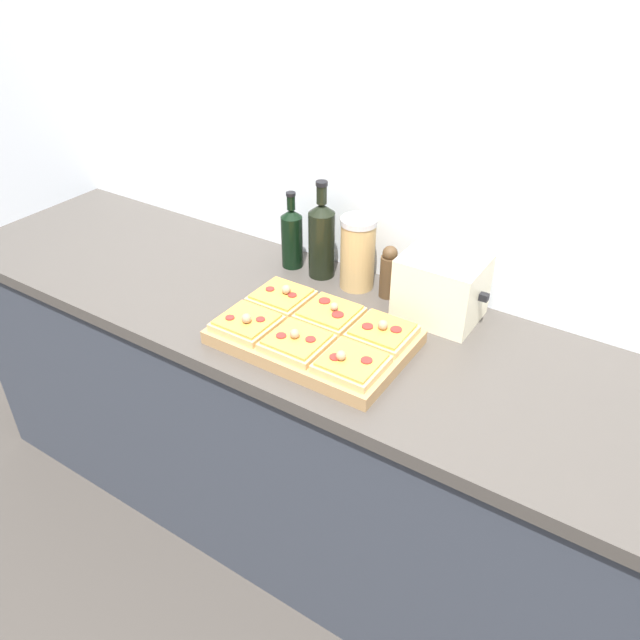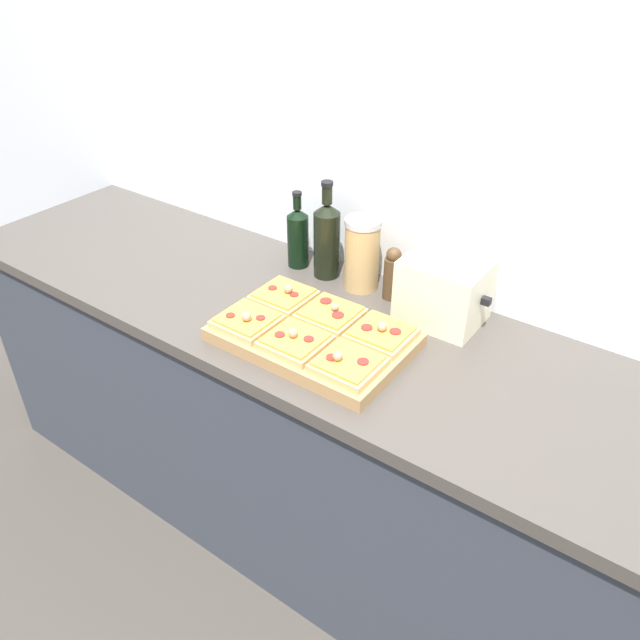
{
  "view_description": "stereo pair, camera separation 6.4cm",
  "coord_description": "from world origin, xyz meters",
  "px_view_note": "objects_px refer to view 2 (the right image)",
  "views": [
    {
      "loc": [
        0.82,
        -0.92,
        1.89
      ],
      "look_at": [
        0.06,
        0.25,
        0.96
      ],
      "focal_mm": 35.0,
      "sensor_mm": 36.0,
      "label": 1
    },
    {
      "loc": [
        0.87,
        -0.89,
        1.89
      ],
      "look_at": [
        0.06,
        0.25,
        0.96
      ],
      "focal_mm": 35.0,
      "sensor_mm": 36.0,
      "label": 2
    }
  ],
  "objects_px": {
    "grain_jar_tall": "(361,253)",
    "olive_oil_bottle": "(298,236)",
    "cutting_board": "(314,337)",
    "pepper_mill": "(392,274)",
    "toaster_oven": "(444,290)",
    "wine_bottle": "(327,238)"
  },
  "relations": [
    {
      "from": "grain_jar_tall",
      "to": "olive_oil_bottle",
      "type": "bearing_deg",
      "value": -180.0
    },
    {
      "from": "cutting_board",
      "to": "pepper_mill",
      "type": "relative_size",
      "value": 3.06
    },
    {
      "from": "cutting_board",
      "to": "grain_jar_tall",
      "type": "relative_size",
      "value": 2.24
    },
    {
      "from": "olive_oil_bottle",
      "to": "grain_jar_tall",
      "type": "xyz_separation_m",
      "value": [
        0.24,
        0.0,
        0.01
      ]
    },
    {
      "from": "olive_oil_bottle",
      "to": "toaster_oven",
      "type": "relative_size",
      "value": 1.02
    },
    {
      "from": "pepper_mill",
      "to": "toaster_oven",
      "type": "relative_size",
      "value": 0.67
    },
    {
      "from": "wine_bottle",
      "to": "toaster_oven",
      "type": "bearing_deg",
      "value": -2.59
    },
    {
      "from": "cutting_board",
      "to": "grain_jar_tall",
      "type": "distance_m",
      "value": 0.35
    },
    {
      "from": "grain_jar_tall",
      "to": "pepper_mill",
      "type": "height_order",
      "value": "grain_jar_tall"
    },
    {
      "from": "olive_oil_bottle",
      "to": "pepper_mill",
      "type": "bearing_deg",
      "value": 0.0
    },
    {
      "from": "wine_bottle",
      "to": "grain_jar_tall",
      "type": "distance_m",
      "value": 0.13
    },
    {
      "from": "olive_oil_bottle",
      "to": "toaster_oven",
      "type": "xyz_separation_m",
      "value": [
        0.52,
        -0.02,
        -0.01
      ]
    },
    {
      "from": "olive_oil_bottle",
      "to": "grain_jar_tall",
      "type": "bearing_deg",
      "value": 0.0
    },
    {
      "from": "toaster_oven",
      "to": "cutting_board",
      "type": "bearing_deg",
      "value": -126.19
    },
    {
      "from": "grain_jar_tall",
      "to": "toaster_oven",
      "type": "height_order",
      "value": "grain_jar_tall"
    },
    {
      "from": "pepper_mill",
      "to": "grain_jar_tall",
      "type": "bearing_deg",
      "value": 180.0
    },
    {
      "from": "wine_bottle",
      "to": "olive_oil_bottle",
      "type": "bearing_deg",
      "value": -180.0
    },
    {
      "from": "olive_oil_bottle",
      "to": "grain_jar_tall",
      "type": "height_order",
      "value": "olive_oil_bottle"
    },
    {
      "from": "pepper_mill",
      "to": "toaster_oven",
      "type": "height_order",
      "value": "toaster_oven"
    },
    {
      "from": "cutting_board",
      "to": "wine_bottle",
      "type": "distance_m",
      "value": 0.39
    },
    {
      "from": "wine_bottle",
      "to": "pepper_mill",
      "type": "xyz_separation_m",
      "value": [
        0.24,
        0.0,
        -0.05
      ]
    },
    {
      "from": "cutting_board",
      "to": "toaster_oven",
      "type": "bearing_deg",
      "value": 53.81
    }
  ]
}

